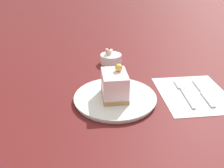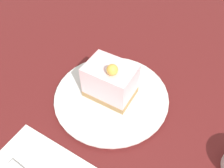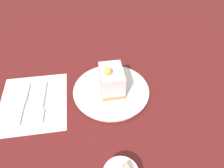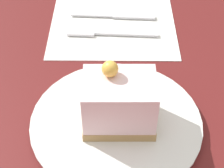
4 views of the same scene
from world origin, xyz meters
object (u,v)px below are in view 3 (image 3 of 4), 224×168
Objects in this scene: fork at (42,104)px; cake_slice at (112,80)px; knife at (25,99)px; plate at (111,91)px.

cake_slice is at bearing -170.37° from fork.
knife is (0.27, 0.00, -0.05)m from cake_slice.
knife is at bearing -1.74° from cake_slice.
plate reaches higher than knife.
cake_slice is 0.22m from fork.
plate is at bearing 61.11° from cake_slice.
plate is 0.22m from fork.
plate is 0.04m from cake_slice.
fork is (0.21, 0.03, -0.00)m from plate.
cake_slice reaches higher than knife.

